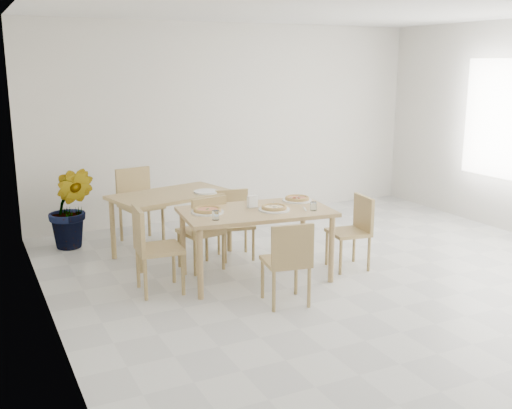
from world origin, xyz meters
name	(u,v)px	position (x,y,z in m)	size (l,w,h in m)	color
main_table	(256,217)	(-0.90, 0.86, 0.67)	(1.63, 1.04, 0.75)	tan
chair_south	(288,258)	(-0.96, 0.06, 0.47)	(0.46, 0.46, 0.82)	tan
chair_north	(234,219)	(-0.80, 1.66, 0.45)	(0.45, 0.45, 0.78)	tan
chair_west	(151,244)	(-2.01, 0.95, 0.51)	(0.46, 0.46, 0.88)	tan
chair_east	(355,227)	(0.23, 0.69, 0.47)	(0.45, 0.45, 0.81)	tan
plate_margherita	(207,212)	(-1.40, 0.96, 0.76)	(0.33, 0.33, 0.02)	white
plate_mushroom	(274,210)	(-0.75, 0.75, 0.76)	(0.32, 0.32, 0.02)	white
plate_pepperoni	(297,200)	(-0.31, 1.02, 0.76)	(0.33, 0.33, 0.02)	white
pizza_margherita	(207,210)	(-1.40, 0.96, 0.78)	(0.32, 0.32, 0.03)	#E8C16D
pizza_mushroom	(274,207)	(-0.75, 0.75, 0.78)	(0.31, 0.31, 0.03)	#E8C16D
pizza_pepperoni	(297,198)	(-0.31, 1.02, 0.78)	(0.34, 0.34, 0.03)	#E8C16D
tumbler_a	(313,206)	(-0.38, 0.57, 0.79)	(0.07, 0.07, 0.09)	white
tumbler_b	(216,215)	(-1.44, 0.66, 0.80)	(0.07, 0.07, 0.09)	white
napkin_holder	(252,202)	(-0.91, 0.94, 0.81)	(0.13, 0.07, 0.13)	silver
fork_a	(305,209)	(-0.44, 0.65, 0.75)	(0.02, 0.19, 0.01)	silver
fork_b	(273,204)	(-0.62, 1.01, 0.75)	(0.01, 0.17, 0.01)	silver
second_table	(171,201)	(-1.44, 2.02, 0.66)	(1.50, 1.07, 0.75)	tan
chair_back_s	(204,227)	(-1.30, 1.33, 0.49)	(0.48, 0.48, 0.84)	tan
chair_back_n	(138,199)	(-1.64, 2.78, 0.54)	(0.54, 0.54, 0.93)	tan
plate_empty	(206,192)	(-1.05, 1.89, 0.76)	(0.29, 0.29, 0.02)	white
potted_plant	(71,208)	(-2.46, 2.83, 0.51)	(0.56, 0.45, 1.01)	#346B20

